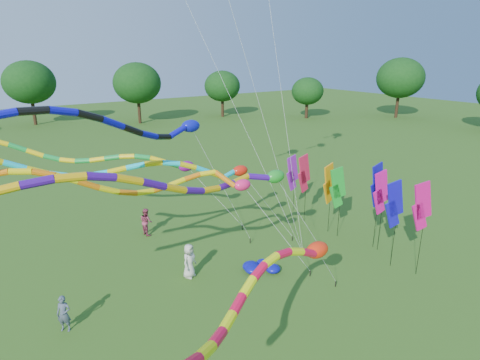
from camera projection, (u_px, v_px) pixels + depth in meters
ground at (324, 315)px, 16.87m from camera, size 160.00×160.00×0.00m
tree_ring at (175, 191)px, 15.45m from camera, size 112.70×120.02×9.65m
tube_kite_red at (271, 283)px, 12.14m from camera, size 12.19×6.35×5.98m
tube_kite_orange at (157, 183)px, 15.34m from camera, size 12.92×2.45×7.51m
tube_kite_purple at (183, 183)px, 15.17m from camera, size 16.33×1.65×7.69m
tube_kite_blue at (93, 126)px, 13.84m from camera, size 15.99×4.53×9.76m
tube_kite_cyan at (161, 170)px, 18.35m from camera, size 14.20×2.03×7.33m
tube_kite_green at (107, 158)px, 22.07m from camera, size 13.61×5.88×7.15m
banner_pole_red at (304, 174)px, 25.03m from camera, size 1.16×0.22×4.55m
banner_pole_blue_a at (394, 204)px, 19.60m from camera, size 1.15×0.33×4.69m
banner_pole_magenta_a at (422, 207)px, 18.78m from camera, size 1.13×0.43×4.90m
banner_pole_blue_b at (377, 185)px, 21.46m from camera, size 1.16×0.16×5.00m
banner_pole_orange at (329, 184)px, 23.55m from camera, size 1.16×0.29×4.41m
banner_pole_magenta_b at (381, 193)px, 21.25m from camera, size 1.16×0.17×4.69m
banner_pole_green at (337, 188)px, 23.05m from camera, size 1.15×0.32×4.35m
banner_pole_violet at (292, 173)px, 26.96m from camera, size 1.16×0.23×4.02m
blue_nylon_heap at (258, 268)px, 20.11m from camera, size 0.97×1.28×0.47m
person_a at (189, 261)px, 19.46m from camera, size 1.01×0.89×1.74m
person_b at (64, 314)px, 15.70m from camera, size 0.66×0.62×1.53m
person_c at (146, 221)px, 24.07m from camera, size 0.73×0.88×1.66m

